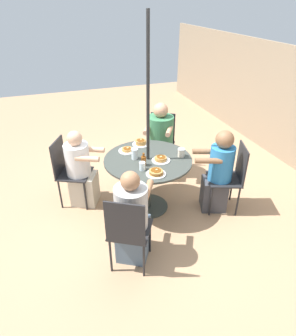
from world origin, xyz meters
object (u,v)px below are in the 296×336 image
object	(u,v)px
diner_east	(160,144)
diner_west	(132,220)
patio_chair_north	(231,174)
pancake_plate_a	(127,150)
syrup_bottle	(144,161)
patio_chair_west	(128,229)
coffee_cup	(181,153)
drinking_glass_b	(135,154)
diner_north	(218,174)
patio_chair_south	(68,168)
drinking_glass_a	(142,166)
pancake_plate_d	(161,159)
diner_south	(81,172)
pancake_plate_c	(141,143)
patio_table	(148,168)
pancake_plate_b	(156,173)
patio_chair_east	(161,139)

from	to	relation	value
diner_east	diner_west	bearing A→B (deg)	90.51
diner_east	patio_chair_north	bearing A→B (deg)	146.49
pancake_plate_a	syrup_bottle	world-z (taller)	syrup_bottle
patio_chair_west	coffee_cup	bearing A→B (deg)	71.69
patio_chair_north	drinking_glass_b	xyz separation A→B (m)	(-0.42, -1.16, 0.29)
diner_north	syrup_bottle	world-z (taller)	diner_north
patio_chair_south	diner_east	bearing A→B (deg)	128.09
patio_chair_south	drinking_glass_b	bearing A→B (deg)	88.73
drinking_glass_a	pancake_plate_d	bearing A→B (deg)	115.05
diner_south	patio_chair_west	bearing A→B (deg)	37.98
diner_north	coffee_cup	bearing A→B (deg)	81.63
patio_chair_south	patio_chair_west	distance (m)	1.47
diner_west	pancake_plate_d	size ratio (longest dim) A/B	4.83
patio_chair_north	diner_east	bearing A→B (deg)	45.81
patio_chair_south	pancake_plate_c	bearing A→B (deg)	112.63
syrup_bottle	coffee_cup	size ratio (longest dim) A/B	1.53
diner_east	pancake_plate_c	xyz separation A→B (m)	(0.36, -0.42, 0.25)
diner_west	coffee_cup	distance (m)	1.15
patio_chair_north	pancake_plate_c	size ratio (longest dim) A/B	4.07
patio_chair_south	coffee_cup	world-z (taller)	patio_chair_south
diner_east	patio_chair_south	distance (m)	1.44
patio_table	diner_east	xyz separation A→B (m)	(-0.77, 0.45, -0.09)
diner_south	drinking_glass_b	xyz separation A→B (m)	(0.34, 0.65, 0.32)
diner_east	drinking_glass_b	size ratio (longest dim) A/B	8.51
pancake_plate_a	coffee_cup	distance (m)	0.71
pancake_plate_b	syrup_bottle	size ratio (longest dim) A/B	1.39
patio_chair_south	patio_chair_west	xyz separation A→B (m)	(1.40, 0.43, 0.00)
diner_west	drinking_glass_a	xyz separation A→B (m)	(-0.54, 0.29, 0.29)
syrup_bottle	pancake_plate_c	bearing A→B (deg)	165.83
patio_chair_south	diner_south	world-z (taller)	diner_south
patio_table	diner_east	world-z (taller)	diner_east
patio_table	pancake_plate_d	size ratio (longest dim) A/B	4.87
pancake_plate_b	drinking_glass_a	xyz separation A→B (m)	(-0.15, -0.12, 0.03)
patio_chair_north	diner_north	distance (m)	0.17
patio_chair_east	diner_west	world-z (taller)	diner_west
diner_east	pancake_plate_d	xyz separation A→B (m)	(0.87, -0.32, 0.24)
pancake_plate_a	diner_west	bearing A→B (deg)	-13.25
patio_chair_north	pancake_plate_a	size ratio (longest dim) A/B	4.07
patio_chair_east	diner_east	size ratio (longest dim) A/B	0.79
coffee_cup	diner_east	bearing A→B (deg)	177.50
coffee_cup	drinking_glass_a	distance (m)	0.59
diner_north	patio_chair_west	xyz separation A→B (m)	(0.63, -1.37, -0.01)
patio_chair_south	syrup_bottle	size ratio (longest dim) A/B	5.66
pancake_plate_d	patio_chair_west	bearing A→B (deg)	-38.47
drinking_glass_b	diner_south	bearing A→B (deg)	-117.73
pancake_plate_b	drinking_glass_a	bearing A→B (deg)	-142.27
diner_north	pancake_plate_c	distance (m)	1.10
patio_chair_north	diner_south	bearing A→B (deg)	87.12
patio_chair_east	pancake_plate_c	xyz separation A→B (m)	(0.51, -0.51, 0.25)
pancake_plate_c	drinking_glass_a	bearing A→B (deg)	-16.14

